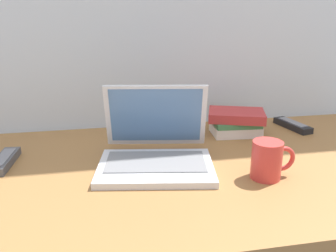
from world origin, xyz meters
TOP-DOWN VIEW (x-y plane):
  - desk at (0.00, 0.00)m, footprint 1.60×0.76m
  - laptop at (-0.07, 0.03)m, footprint 0.35×0.32m
  - coffee_mug at (0.20, -0.11)m, footprint 0.12×0.08m
  - remote_control_near at (-0.49, 0.10)m, footprint 0.06×0.16m
  - remote_control_far at (0.48, 0.25)m, footprint 0.08×0.17m
  - book_stack at (0.25, 0.22)m, footprint 0.22×0.18m

SIDE VIEW (x-z plane):
  - desk at x=0.00m, z-range 0.00..0.03m
  - remote_control_near at x=-0.49m, z-range 0.03..0.05m
  - remote_control_far at x=0.48m, z-range 0.03..0.05m
  - book_stack at x=0.25m, z-range 0.03..0.12m
  - laptop at x=-0.07m, z-range -0.03..0.18m
  - coffee_mug at x=0.20m, z-range 0.03..0.13m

